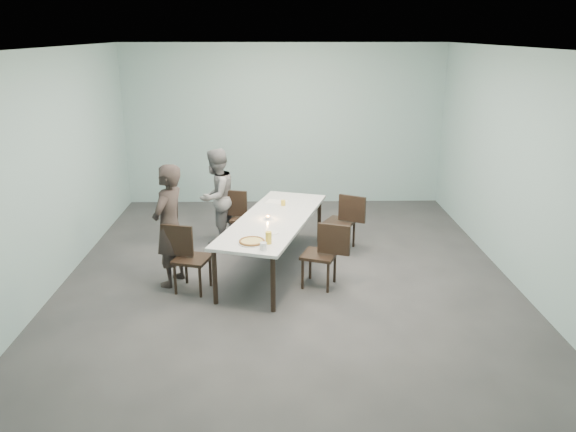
{
  "coord_description": "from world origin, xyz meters",
  "views": [
    {
      "loc": [
        -0.13,
        -7.08,
        3.19
      ],
      "look_at": [
        0.0,
        -0.45,
        1.0
      ],
      "focal_mm": 35.0,
      "sensor_mm": 36.0,
      "label": 1
    }
  ],
  "objects_px": {
    "table": "(274,222)",
    "pizza": "(252,242)",
    "water_tumbler": "(263,246)",
    "amber_tumbler": "(283,203)",
    "chair_far_left": "(241,214)",
    "chair_near_right": "(325,251)",
    "beer_glass": "(269,238)",
    "tealight": "(268,218)",
    "chair_far_right": "(345,218)",
    "diner_far": "(217,196)",
    "side_plate": "(271,233)",
    "chair_near_left": "(186,253)",
    "diner_near": "(169,226)"
  },
  "relations": [
    {
      "from": "chair_far_left",
      "to": "side_plate",
      "type": "distance_m",
      "value": 1.64
    },
    {
      "from": "chair_far_left",
      "to": "chair_near_right",
      "type": "xyz_separation_m",
      "value": [
        1.18,
        -1.55,
        0.0
      ]
    },
    {
      "from": "diner_near",
      "to": "chair_far_left",
      "type": "bearing_deg",
      "value": 169.26
    },
    {
      "from": "chair_far_left",
      "to": "chair_far_right",
      "type": "relative_size",
      "value": 1.0
    },
    {
      "from": "diner_far",
      "to": "water_tumbler",
      "type": "distance_m",
      "value": 2.39
    },
    {
      "from": "water_tumbler",
      "to": "beer_glass",
      "type": "bearing_deg",
      "value": 73.5
    },
    {
      "from": "table",
      "to": "side_plate",
      "type": "xyz_separation_m",
      "value": [
        -0.02,
        -0.59,
        0.06
      ]
    },
    {
      "from": "side_plate",
      "to": "table",
      "type": "bearing_deg",
      "value": 87.72
    },
    {
      "from": "chair_far_left",
      "to": "beer_glass",
      "type": "relative_size",
      "value": 5.8
    },
    {
      "from": "beer_glass",
      "to": "amber_tumbler",
      "type": "height_order",
      "value": "beer_glass"
    },
    {
      "from": "chair_far_left",
      "to": "beer_glass",
      "type": "height_order",
      "value": "beer_glass"
    },
    {
      "from": "chair_near_left",
      "to": "pizza",
      "type": "xyz_separation_m",
      "value": [
        0.86,
        -0.29,
        0.27
      ]
    },
    {
      "from": "amber_tumbler",
      "to": "pizza",
      "type": "bearing_deg",
      "value": -104.45
    },
    {
      "from": "table",
      "to": "tealight",
      "type": "relative_size",
      "value": 49.1
    },
    {
      "from": "side_plate",
      "to": "tealight",
      "type": "xyz_separation_m",
      "value": [
        -0.06,
        0.54,
        0.02
      ]
    },
    {
      "from": "diner_far",
      "to": "tealight",
      "type": "height_order",
      "value": "diner_far"
    },
    {
      "from": "table",
      "to": "side_plate",
      "type": "bearing_deg",
      "value": -92.28
    },
    {
      "from": "beer_glass",
      "to": "chair_far_right",
      "type": "bearing_deg",
      "value": 56.21
    },
    {
      "from": "water_tumbler",
      "to": "amber_tumbler",
      "type": "bearing_deg",
      "value": 81.85
    },
    {
      "from": "side_plate",
      "to": "chair_near_right",
      "type": "bearing_deg",
      "value": 0.02
    },
    {
      "from": "pizza",
      "to": "amber_tumbler",
      "type": "height_order",
      "value": "amber_tumbler"
    },
    {
      "from": "chair_near_right",
      "to": "chair_far_right",
      "type": "xyz_separation_m",
      "value": [
        0.4,
        1.3,
        0.0
      ]
    },
    {
      "from": "chair_far_left",
      "to": "chair_near_left",
      "type": "bearing_deg",
      "value": -97.43
    },
    {
      "from": "diner_near",
      "to": "water_tumbler",
      "type": "height_order",
      "value": "diner_near"
    },
    {
      "from": "chair_near_right",
      "to": "beer_glass",
      "type": "height_order",
      "value": "beer_glass"
    },
    {
      "from": "pizza",
      "to": "beer_glass",
      "type": "relative_size",
      "value": 2.27
    },
    {
      "from": "chair_near_left",
      "to": "diner_near",
      "type": "xyz_separation_m",
      "value": [
        -0.23,
        0.2,
        0.31
      ]
    },
    {
      "from": "chair_far_left",
      "to": "diner_near",
      "type": "relative_size",
      "value": 0.54
    },
    {
      "from": "table",
      "to": "pizza",
      "type": "bearing_deg",
      "value": -105.27
    },
    {
      "from": "chair_near_left",
      "to": "tealight",
      "type": "relative_size",
      "value": 15.54
    },
    {
      "from": "chair_far_left",
      "to": "pizza",
      "type": "distance_m",
      "value": 1.94
    },
    {
      "from": "amber_tumbler",
      "to": "chair_near_right",
      "type": "bearing_deg",
      "value": -65.91
    },
    {
      "from": "chair_far_left",
      "to": "diner_near",
      "type": "distance_m",
      "value": 1.66
    },
    {
      "from": "chair_near_left",
      "to": "water_tumbler",
      "type": "relative_size",
      "value": 9.67
    },
    {
      "from": "chair_near_left",
      "to": "chair_near_right",
      "type": "relative_size",
      "value": 1.0
    },
    {
      "from": "chair_near_right",
      "to": "amber_tumbler",
      "type": "height_order",
      "value": "chair_near_right"
    },
    {
      "from": "water_tumbler",
      "to": "table",
      "type": "bearing_deg",
      "value": 84.44
    },
    {
      "from": "table",
      "to": "diner_near",
      "type": "distance_m",
      "value": 1.42
    },
    {
      "from": "beer_glass",
      "to": "tealight",
      "type": "xyz_separation_m",
      "value": [
        -0.03,
        0.92,
        -0.05
      ]
    },
    {
      "from": "diner_near",
      "to": "water_tumbler",
      "type": "relative_size",
      "value": 17.96
    },
    {
      "from": "pizza",
      "to": "table",
      "type": "bearing_deg",
      "value": 74.73
    },
    {
      "from": "water_tumbler",
      "to": "amber_tumbler",
      "type": "height_order",
      "value": "water_tumbler"
    },
    {
      "from": "tealight",
      "to": "chair_near_left",
      "type": "bearing_deg",
      "value": -149.81
    },
    {
      "from": "chair_far_right",
      "to": "side_plate",
      "type": "xyz_separation_m",
      "value": [
        -1.09,
        -1.3,
        0.25
      ]
    },
    {
      "from": "chair_far_left",
      "to": "chair_near_right",
      "type": "distance_m",
      "value": 1.95
    },
    {
      "from": "chair_near_right",
      "to": "tealight",
      "type": "distance_m",
      "value": 0.96
    },
    {
      "from": "table",
      "to": "amber_tumbler",
      "type": "distance_m",
      "value": 0.62
    },
    {
      "from": "chair_far_left",
      "to": "chair_far_right",
      "type": "bearing_deg",
      "value": 4.46
    },
    {
      "from": "chair_far_right",
      "to": "diner_far",
      "type": "xyz_separation_m",
      "value": [
        -1.97,
        0.38,
        0.25
      ]
    },
    {
      "from": "diner_near",
      "to": "tealight",
      "type": "relative_size",
      "value": 28.86
    }
  ]
}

